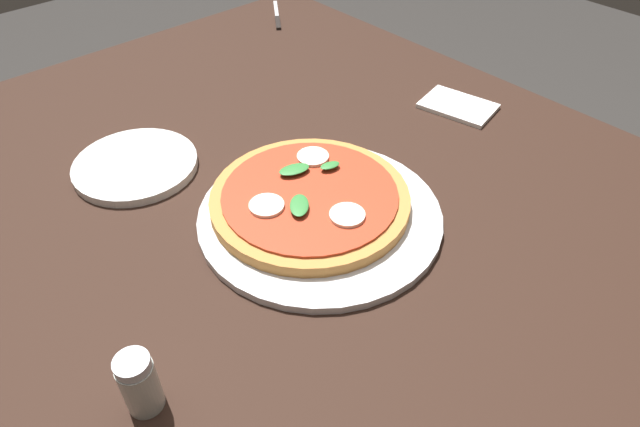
{
  "coord_description": "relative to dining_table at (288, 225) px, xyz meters",
  "views": [
    {
      "loc": [
        0.54,
        -0.42,
        1.25
      ],
      "look_at": [
        0.1,
        -0.01,
        0.72
      ],
      "focal_mm": 31.3,
      "sensor_mm": 36.0,
      "label": 1
    }
  ],
  "objects": [
    {
      "name": "napkin",
      "position": [
        0.04,
        0.38,
        0.09
      ],
      "size": [
        0.15,
        0.12,
        0.01
      ],
      "primitive_type": "cube",
      "rotation": [
        0.0,
        0.0,
        0.21
      ],
      "color": "white",
      "rests_on": "dining_table"
    },
    {
      "name": "plate_white",
      "position": [
        -0.19,
        -0.15,
        0.09
      ],
      "size": [
        0.2,
        0.2,
        0.01
      ],
      "primitive_type": "cylinder",
      "color": "white",
      "rests_on": "dining_table"
    },
    {
      "name": "pizza",
      "position": [
        0.07,
        -0.01,
        0.11
      ],
      "size": [
        0.29,
        0.29,
        0.03
      ],
      "color": "#C6843F",
      "rests_on": "serving_tray"
    },
    {
      "name": "ground_plane",
      "position": [
        0.0,
        0.0,
        -0.62
      ],
      "size": [
        6.0,
        6.0,
        0.0
      ],
      "primitive_type": "plane",
      "color": "#2D2B28"
    },
    {
      "name": "dining_table",
      "position": [
        0.0,
        0.0,
        0.0
      ],
      "size": [
        1.28,
        1.08,
        0.71
      ],
      "color": "black",
      "rests_on": "ground_plane"
    },
    {
      "name": "serving_tray",
      "position": [
        0.1,
        -0.01,
        0.09
      ],
      "size": [
        0.35,
        0.35,
        0.01
      ],
      "primitive_type": "cylinder",
      "color": "silver",
      "rests_on": "dining_table"
    },
    {
      "name": "pepper_shaker",
      "position": [
        0.19,
        -0.35,
        0.13
      ],
      "size": [
        0.04,
        0.04,
        0.08
      ],
      "color": "#B2B7AD",
      "rests_on": "dining_table"
    },
    {
      "name": "knife",
      "position": [
        -0.51,
        0.39,
        0.09
      ],
      "size": [
        0.15,
        0.11,
        0.01
      ],
      "color": "black",
      "rests_on": "dining_table"
    }
  ]
}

